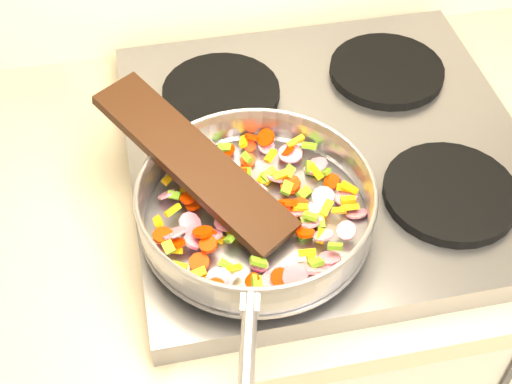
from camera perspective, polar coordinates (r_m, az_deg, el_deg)
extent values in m
cube|color=#939399|center=(1.10, 5.67, 3.18)|extent=(0.60, 0.60, 0.04)
cylinder|color=black|center=(0.97, -0.01, -2.54)|extent=(0.19, 0.19, 0.02)
cylinder|color=black|center=(1.04, 15.28, -0.06)|extent=(0.19, 0.19, 0.02)
cylinder|color=black|center=(1.16, -2.81, 7.96)|extent=(0.19, 0.19, 0.02)
cylinder|color=black|center=(1.22, 10.40, 9.54)|extent=(0.19, 0.19, 0.02)
cylinder|color=#9E9EA5|center=(0.96, 0.00, -2.17)|extent=(0.31, 0.31, 0.01)
torus|color=#9E9EA5|center=(0.93, 0.00, -0.93)|extent=(0.36, 0.36, 0.06)
torus|color=#9E9EA5|center=(0.91, 0.00, 0.17)|extent=(0.31, 0.31, 0.01)
cylinder|color=#9E9EA5|center=(0.78, -0.75, -14.09)|extent=(0.06, 0.19, 0.02)
cube|color=#9E9EA5|center=(0.82, -0.46, -8.91)|extent=(0.03, 0.03, 0.02)
cylinder|color=#C8134C|center=(0.97, -0.34, 0.12)|extent=(0.03, 0.04, 0.02)
cylinder|color=#C8134C|center=(0.93, -2.40, -2.19)|extent=(0.04, 0.05, 0.02)
cylinder|color=#C8134C|center=(0.93, -6.91, -4.20)|extent=(0.04, 0.04, 0.02)
cube|color=#629B1C|center=(0.96, -6.57, -0.26)|extent=(0.02, 0.02, 0.01)
cube|color=#FFB30B|center=(0.99, 0.47, 1.10)|extent=(0.02, 0.02, 0.01)
cube|color=#FFB30B|center=(0.90, 4.14, -4.85)|extent=(0.02, 0.02, 0.02)
cube|color=#FFB30B|center=(0.95, 0.60, -0.72)|extent=(0.02, 0.02, 0.01)
cylinder|color=#C8134C|center=(0.90, 0.26, -5.83)|extent=(0.03, 0.03, 0.01)
cylinder|color=red|center=(1.00, 6.10, 0.82)|extent=(0.03, 0.03, 0.02)
cylinder|color=red|center=(0.95, 3.59, -1.11)|extent=(0.03, 0.03, 0.02)
cylinder|color=red|center=(0.94, 2.57, -0.85)|extent=(0.03, 0.03, 0.03)
cube|color=#629B1C|center=(1.00, -0.75, 2.80)|extent=(0.02, 0.02, 0.01)
cylinder|color=red|center=(1.02, -0.66, 2.56)|extent=(0.03, 0.03, 0.02)
cube|color=#629B1C|center=(0.93, -2.68, -1.86)|extent=(0.03, 0.02, 0.02)
cylinder|color=red|center=(1.04, -2.23, 3.36)|extent=(0.02, 0.03, 0.03)
cube|color=#629B1C|center=(0.94, 4.06, -2.30)|extent=(0.02, 0.02, 0.01)
cube|color=#629B1C|center=(0.90, -2.36, -5.88)|extent=(0.02, 0.02, 0.01)
cube|color=#629B1C|center=(0.90, -7.01, -4.39)|extent=(0.02, 0.02, 0.01)
cube|color=#FFB30B|center=(0.93, -1.59, -3.18)|extent=(0.03, 0.02, 0.02)
cylinder|color=#C8134C|center=(0.95, 3.07, -1.39)|extent=(0.05, 0.05, 0.01)
cylinder|color=#C8134C|center=(0.91, 5.90, -5.31)|extent=(0.04, 0.04, 0.02)
cube|color=#FFB30B|center=(0.99, 1.14, 1.16)|extent=(0.03, 0.02, 0.01)
cube|color=#629B1C|center=(0.97, 2.46, 0.33)|extent=(0.02, 0.03, 0.01)
cube|color=#FFB30B|center=(1.01, -4.72, 1.85)|extent=(0.01, 0.02, 0.01)
cylinder|color=#C8134C|center=(0.87, 3.17, -6.81)|extent=(0.04, 0.05, 0.03)
cube|color=#FFB30B|center=(0.89, -6.12, -5.90)|extent=(0.02, 0.02, 0.01)
cube|color=#FFB30B|center=(1.02, 3.19, 4.08)|extent=(0.03, 0.02, 0.01)
cylinder|color=#C8134C|center=(0.88, 4.52, -6.15)|extent=(0.05, 0.04, 0.03)
cylinder|color=#C8134C|center=(0.97, -7.14, -0.20)|extent=(0.03, 0.02, 0.03)
cube|color=#629B1C|center=(0.99, 1.07, 1.44)|extent=(0.03, 0.02, 0.02)
cylinder|color=red|center=(0.91, -7.46, -3.46)|extent=(0.03, 0.03, 0.01)
cylinder|color=#C8134C|center=(0.92, 0.15, -3.75)|extent=(0.03, 0.04, 0.02)
cylinder|color=#C8134C|center=(1.01, 4.80, 2.11)|extent=(0.04, 0.04, 0.03)
cube|color=#FFB30B|center=(0.89, -4.76, -6.54)|extent=(0.03, 0.02, 0.01)
cylinder|color=#C8134C|center=(0.92, 5.41, -3.46)|extent=(0.03, 0.03, 0.02)
cube|color=#FFB30B|center=(0.95, 6.67, -1.49)|extent=(0.02, 0.02, 0.02)
cube|color=#FFB30B|center=(0.98, 1.98, 1.37)|extent=(0.02, 0.01, 0.01)
cube|color=#FFB30B|center=(0.96, 7.52, -1.22)|extent=(0.02, 0.01, 0.01)
cylinder|color=red|center=(0.90, -3.84, -4.22)|extent=(0.03, 0.03, 0.01)
cube|color=#629B1C|center=(0.92, -0.09, -3.22)|extent=(0.02, 0.01, 0.02)
cube|color=#629B1C|center=(1.00, 5.37, 1.63)|extent=(0.02, 0.02, 0.02)
cube|color=#629B1C|center=(0.87, 0.07, -7.32)|extent=(0.02, 0.02, 0.01)
cylinder|color=red|center=(0.95, -5.46, -0.47)|extent=(0.02, 0.02, 0.01)
cylinder|color=red|center=(1.04, -0.53, 3.75)|extent=(0.03, 0.02, 0.02)
cube|color=#FFB30B|center=(0.89, 4.51, -5.53)|extent=(0.01, 0.03, 0.01)
cube|color=#FFB30B|center=(0.97, 7.50, 0.36)|extent=(0.03, 0.02, 0.02)
cube|color=#629B1C|center=(1.02, -3.24, 2.62)|extent=(0.02, 0.02, 0.01)
cube|color=#629B1C|center=(0.98, -4.92, 0.04)|extent=(0.02, 0.02, 0.01)
cylinder|color=#C8134C|center=(0.97, 5.39, -0.38)|extent=(0.04, 0.04, 0.02)
cylinder|color=#C8134C|center=(1.02, 2.76, 3.09)|extent=(0.05, 0.05, 0.01)
cylinder|color=#C8134C|center=(0.97, 7.23, -0.44)|extent=(0.04, 0.04, 0.01)
cylinder|color=#C8134C|center=(0.87, -2.98, -7.08)|extent=(0.04, 0.03, 0.02)
cylinder|color=red|center=(0.98, 2.75, 0.56)|extent=(0.04, 0.04, 0.02)
cylinder|color=red|center=(0.92, -3.73, -3.53)|extent=(0.03, 0.03, 0.02)
cube|color=#FFB30B|center=(0.93, 0.42, -3.53)|extent=(0.02, 0.03, 0.02)
cylinder|color=red|center=(0.98, -3.27, 0.47)|extent=(0.03, 0.03, 0.02)
cube|color=#629B1C|center=(0.94, 5.20, -2.31)|extent=(0.01, 0.02, 0.02)
cube|color=#FFB30B|center=(1.03, -0.98, 4.07)|extent=(0.02, 0.03, 0.01)
cube|color=#FFB30B|center=(0.93, -3.18, -3.59)|extent=(0.03, 0.02, 0.02)
cube|color=#FFB30B|center=(0.88, 3.75, -6.62)|extent=(0.01, 0.03, 0.02)
cylinder|color=#C8134C|center=(0.92, 7.25, -3.06)|extent=(0.04, 0.04, 0.01)
cube|color=#FFB30B|center=(0.98, 7.08, 0.33)|extent=(0.02, 0.02, 0.01)
cylinder|color=#C8134C|center=(0.95, 4.55, -1.73)|extent=(0.04, 0.04, 0.01)
cube|color=#FFB30B|center=(0.98, -5.52, 0.13)|extent=(0.02, 0.02, 0.01)
cube|color=#FFB30B|center=(0.89, -3.79, -6.89)|extent=(0.02, 0.01, 0.01)
cube|color=#FFB30B|center=(0.99, -7.02, 1.05)|extent=(0.02, 0.02, 0.01)
cube|color=#629B1C|center=(1.04, -2.52, 3.59)|extent=(0.02, 0.02, 0.01)
cube|color=#629B1C|center=(1.00, -0.89, 1.64)|extent=(0.02, 0.02, 0.02)
cube|color=#629B1C|center=(0.93, 3.88, -3.40)|extent=(0.02, 0.02, 0.01)
cylinder|color=red|center=(0.86, -3.17, -7.41)|extent=(0.03, 0.03, 0.01)
cylinder|color=red|center=(0.88, 1.95, -6.83)|extent=(0.03, 0.03, 0.02)
cylinder|color=#C8134C|center=(0.99, -4.95, 0.03)|extent=(0.04, 0.03, 0.02)
cylinder|color=red|center=(0.92, 3.96, -3.25)|extent=(0.03, 0.03, 0.01)
cube|color=#629B1C|center=(0.94, 0.71, -0.87)|extent=(0.03, 0.02, 0.01)
cube|color=#629B1C|center=(0.91, -1.99, -3.60)|extent=(0.02, 0.02, 0.01)
cylinder|color=#C8134C|center=(0.96, -0.06, 0.28)|extent=(0.05, 0.05, 0.02)
cylinder|color=red|center=(1.03, -0.36, 4.43)|extent=(0.02, 0.02, 0.02)
cylinder|color=#C8134C|center=(1.04, 0.83, 3.67)|extent=(0.03, 0.03, 0.02)
cylinder|color=red|center=(1.03, 0.78, 4.37)|extent=(0.03, 0.03, 0.02)
cylinder|color=#C8134C|center=(0.92, -3.74, -3.39)|extent=(0.05, 0.04, 0.03)
cube|color=#FFB30B|center=(0.94, 3.54, -1.23)|extent=(0.02, 0.01, 0.01)
cylinder|color=#C8134C|center=(0.99, -3.44, 0.59)|extent=(0.03, 0.04, 0.02)
cylinder|color=red|center=(1.02, 2.47, 3.37)|extent=(0.02, 0.03, 0.02)
cylinder|color=red|center=(0.91, -4.27, -3.20)|extent=(0.04, 0.04, 0.02)
cylinder|color=red|center=(1.01, -5.72, 1.53)|extent=(0.02, 0.03, 0.02)
cylinder|color=#C8134C|center=(0.94, -5.31, -2.55)|extent=(0.03, 0.04, 0.03)
cube|color=#629B1C|center=(0.90, 6.36, -4.35)|extent=(0.02, 0.02, 0.01)
cube|color=#629B1C|center=(0.93, 4.39, -1.95)|extent=(0.02, 0.02, 0.01)
cylinder|color=#C8134C|center=(0.94, -0.12, -1.06)|extent=(0.04, 0.04, 0.01)
cube|color=#FFB30B|center=(0.94, -7.83, -2.37)|extent=(0.01, 0.02, 0.02)
cube|color=#FFB30B|center=(0.92, 5.22, -3.53)|extent=(0.02, 0.03, 0.01)
cylinder|color=#C8134C|center=(0.91, -5.07, -3.97)|extent=(0.03, 0.03, 0.02)
cylinder|color=#C8134C|center=(0.94, 4.32, -2.47)|extent=(0.04, 0.04, 0.02)
cube|color=#FFB30B|center=(0.96, 7.38, -0.62)|extent=(0.02, 0.01, 0.01)
cube|color=#629B1C|center=(0.89, 0.21, -5.62)|extent=(0.02, 0.02, 0.02)
cylinder|color=red|center=(0.99, -1.34, 1.60)|extent=(0.03, 0.03, 0.02)
cylinder|color=red|center=(0.98, 2.82, 0.63)|extent=(0.04, 0.04, 0.02)
cylinder|color=red|center=(0.91, -6.26, -4.08)|extent=(0.02, 0.02, 0.01)
cube|color=#FFB30B|center=(0.94, -6.69, -1.45)|extent=(0.02, 0.02, 0.01)
cube|color=#629B1C|center=(1.02, 4.29, 3.72)|extent=(0.03, 0.02, 0.01)
cube|color=#629B1C|center=(0.92, 1.66, -3.27)|extent=(0.02, 0.02, 0.01)
cube|color=#629B1C|center=(0.98, 3.85, -0.07)|extent=(0.03, 0.03, 0.02)
cylinder|color=red|center=(0.96, -5.06, -1.07)|extent=(0.03, 0.03, 0.01)
cylinder|color=red|center=(0.95, 5.05, -1.93)|extent=(0.03, 0.03, 0.02)
cube|color=#FFB30B|center=(0.88, -1.77, -6.15)|extent=(0.02, 0.02, 0.02)
cube|color=#629B1C|center=(1.01, 4.32, 1.94)|extent=(0.02, 0.02, 0.01)
cube|color=#FFB30B|center=(0.99, 4.85, 1.62)|extent=(0.02, 0.02, 0.02)
cylinder|color=red|center=(0.87, -0.29, -7.09)|extent=(0.03, 0.03, 0.02)
cube|color=#FFB30B|center=(1.01, 4.72, 1.82)|extent=(0.02, 0.02, 0.01)
cube|color=#629B1C|center=(0.99, 0.91, 1.30)|extent=(0.03, 0.02, 0.02)
cylinder|color=#C8134C|center=(1.00, -2.88, 1.94)|extent=(0.04, 0.04, 0.01)
cube|color=#FFB30B|center=(0.95, 5.65, -1.29)|extent=(0.02, 0.03, 0.01)
cylinder|color=#C8134C|center=(0.89, 5.34, -6.52)|extent=(0.03, 0.03, 0.02)
cube|color=#629B1C|center=(0.92, -1.47, -2.30)|extent=(0.02, 0.02, 0.02)
cube|color=#FFB30B|center=(0.99, -4.61, 1.39)|extent=(0.03, 0.01, 0.02)
cube|color=#629B1C|center=(0.95, -4.46, -0.21)|extent=(0.01, 0.02, 0.01)
cylinder|color=#C8134C|center=(0.87, -2.89, -8.14)|extent=(0.04, 0.05, 0.03)
cylinder|color=red|center=(0.94, 2.58, -1.97)|extent=(0.04, 0.03, 0.03)
cube|color=#FFB30B|center=(0.94, 3.36, -2.62)|extent=(0.02, 0.01, 0.01)
cylinder|color=red|center=(0.90, -4.57, -5.64)|extent=(0.03, 0.03, 0.01)
cube|color=#629B1C|center=(0.99, 2.66, 1.65)|extent=(0.02, 0.02, 0.02)
cylinder|color=#C8134C|center=(0.92, -7.32, -4.52)|extent=(0.03, 0.03, 0.01)
cube|color=#629B1C|center=(0.88, 4.80, -5.67)|extent=(0.02, 0.02, 0.01)
cube|color=#629B1C|center=(0.98, -2.16, 1.34)|extent=(0.02, 0.02, 0.01)
cube|color=#FFB30B|center=(0.91, -6.57, -4.68)|extent=(0.02, 0.02, 0.02)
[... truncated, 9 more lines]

